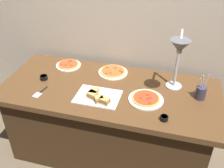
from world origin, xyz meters
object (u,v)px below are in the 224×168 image
object	(u,v)px
sandwich_platter	(97,96)
utensil_holder	(201,92)
sauce_cup_near	(44,77)
pizza_plate_front	(68,65)
pizza_plate_center	(146,99)
heat_lamp	(179,51)
sauce_cup_far	(164,118)
serving_spatula	(40,92)
pizza_plate_raised_stand	(113,72)

from	to	relation	value
sandwich_platter	utensil_holder	size ratio (longest dim) A/B	1.61
sandwich_platter	sauce_cup_near	size ratio (longest dim) A/B	5.30
pizza_plate_front	utensil_holder	size ratio (longest dim) A/B	1.08
sauce_cup_near	utensil_holder	size ratio (longest dim) A/B	0.30
pizza_plate_center	sauce_cup_near	xyz separation A→B (m)	(-0.95, 0.07, 0.01)
sauce_cup_near	heat_lamp	bearing A→B (deg)	1.96
pizza_plate_front	sauce_cup_far	bearing A→B (deg)	-29.28
heat_lamp	sandwich_platter	distance (m)	0.74
pizza_plate_front	sauce_cup_near	bearing A→B (deg)	-111.60
utensil_holder	pizza_plate_front	bearing A→B (deg)	170.43
sauce_cup_far	serving_spatula	distance (m)	1.05
heat_lamp	utensil_holder	xyz separation A→B (m)	(0.22, 0.04, -0.36)
pizza_plate_center	sauce_cup_far	world-z (taller)	sauce_cup_far
pizza_plate_front	sauce_cup_far	distance (m)	1.15
utensil_holder	sandwich_platter	bearing A→B (deg)	-164.28
sandwich_platter	sauce_cup_near	distance (m)	0.58
pizza_plate_front	sandwich_platter	world-z (taller)	sandwich_platter
pizza_plate_front	serving_spatula	bearing A→B (deg)	-95.32
heat_lamp	sauce_cup_near	distance (m)	1.22
heat_lamp	sandwich_platter	bearing A→B (deg)	-162.31
pizza_plate_front	sauce_cup_near	size ratio (longest dim) A/B	3.54
pizza_plate_raised_stand	utensil_holder	bearing A→B (deg)	-14.11
utensil_holder	serving_spatula	world-z (taller)	utensil_holder
pizza_plate_center	serving_spatula	size ratio (longest dim) A/B	1.65
sauce_cup_near	sauce_cup_far	xyz separation A→B (m)	(1.12, -0.27, -0.00)
heat_lamp	sauce_cup_far	world-z (taller)	heat_lamp
serving_spatula	sauce_cup_far	bearing A→B (deg)	-3.81
sauce_cup_far	pizza_plate_raised_stand	bearing A→B (deg)	134.46
sauce_cup_far	utensil_holder	bearing A→B (deg)	54.00
pizza_plate_center	sauce_cup_near	distance (m)	0.95
pizza_plate_center	utensil_holder	distance (m)	0.45
sauce_cup_near	sauce_cup_far	world-z (taller)	sauce_cup_near
pizza_plate_front	pizza_plate_raised_stand	world-z (taller)	same
pizza_plate_front	utensil_holder	world-z (taller)	utensil_holder
pizza_plate_center	sauce_cup_near	bearing A→B (deg)	176.06
heat_lamp	sauce_cup_far	size ratio (longest dim) A/B	8.70
pizza_plate_front	serving_spatula	world-z (taller)	pizza_plate_front
sauce_cup_far	utensil_holder	size ratio (longest dim) A/B	0.27
pizza_plate_front	sauce_cup_far	xyz separation A→B (m)	(1.00, -0.56, 0.01)
pizza_plate_center	pizza_plate_front	bearing A→B (deg)	156.87
serving_spatula	utensil_holder	bearing A→B (deg)	12.15
utensil_holder	pizza_plate_raised_stand	bearing A→B (deg)	165.89
heat_lamp	pizza_plate_raised_stand	world-z (taller)	heat_lamp
sauce_cup_near	pizza_plate_center	bearing A→B (deg)	-3.94
pizza_plate_front	serving_spatula	size ratio (longest dim) A/B	1.41
pizza_plate_front	utensil_holder	bearing A→B (deg)	-9.57
heat_lamp	sandwich_platter	xyz separation A→B (m)	(-0.59, -0.19, -0.40)
heat_lamp	sauce_cup_far	xyz separation A→B (m)	(-0.03, -0.31, -0.40)
sauce_cup_far	pizza_plate_front	bearing A→B (deg)	150.72
pizza_plate_center	heat_lamp	bearing A→B (deg)	27.47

